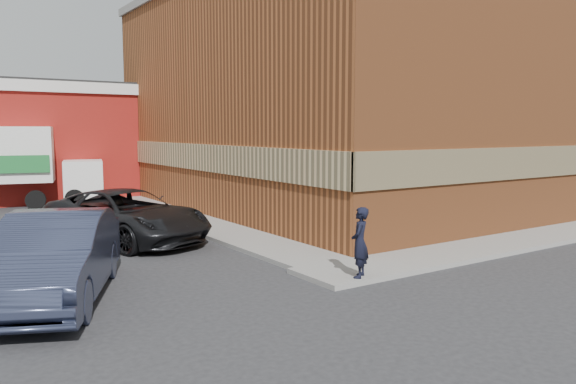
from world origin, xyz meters
TOP-DOWN VIEW (x-y plane):
  - ground at (0.00, 0.00)m, footprint 90.00×90.00m
  - brick_building at (8.50, 9.00)m, footprint 14.25×18.25m
  - sidewalk_south at (7.50, -0.90)m, footprint 16.00×1.80m
  - sidewalk_west at (0.60, 9.00)m, footprint 1.80×18.00m
  - man at (0.39, -1.55)m, footprint 0.67×0.65m
  - sedan at (-5.45, 0.77)m, footprint 3.81×5.52m
  - suv_a at (-2.44, 5.76)m, footprint 4.31×6.18m
  - box_truck at (-4.52, 15.83)m, footprint 7.34×3.75m

SIDE VIEW (x-z plane):
  - ground at x=0.00m, z-range 0.00..0.00m
  - sidewalk_south at x=7.50m, z-range 0.00..0.12m
  - sidewalk_west at x=0.60m, z-range 0.00..0.12m
  - suv_a at x=-2.44m, z-range 0.00..1.57m
  - sedan at x=-5.45m, z-range 0.00..1.72m
  - man at x=0.39m, z-range 0.12..1.67m
  - box_truck at x=-4.52m, z-range 0.27..3.74m
  - brick_building at x=8.50m, z-range 0.00..9.36m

